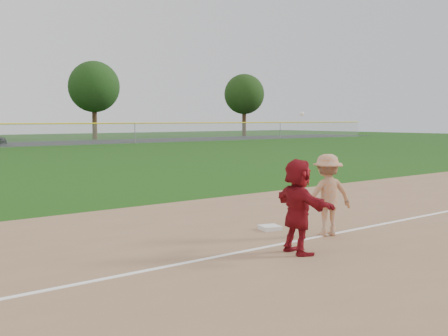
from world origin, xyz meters
TOP-DOWN VIEW (x-y plane):
  - ground at (0.00, 0.00)m, footprint 160.00×160.00m
  - foul_line at (0.00, -0.80)m, footprint 60.00×0.10m
  - first_base at (0.35, 0.35)m, footprint 0.51×0.51m
  - base_runner at (-0.74, -1.49)m, footprint 0.80×1.64m
  - first_base_play at (0.86, -0.79)m, footprint 1.23×0.97m
  - tree_3 at (22.00, 52.80)m, footprint 6.00×6.00m
  - tree_4 at (44.00, 51.20)m, footprint 5.60×5.60m

SIDE VIEW (x-z plane):
  - ground at x=0.00m, z-range 0.00..0.00m
  - foul_line at x=0.00m, z-range 0.02..0.03m
  - first_base at x=0.35m, z-range 0.02..0.11m
  - first_base_play at x=0.86m, z-range -0.41..2.12m
  - base_runner at x=-0.74m, z-range 0.02..1.71m
  - tree_4 at x=44.00m, z-range 1.51..10.18m
  - tree_3 at x=22.00m, z-range 1.57..10.76m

